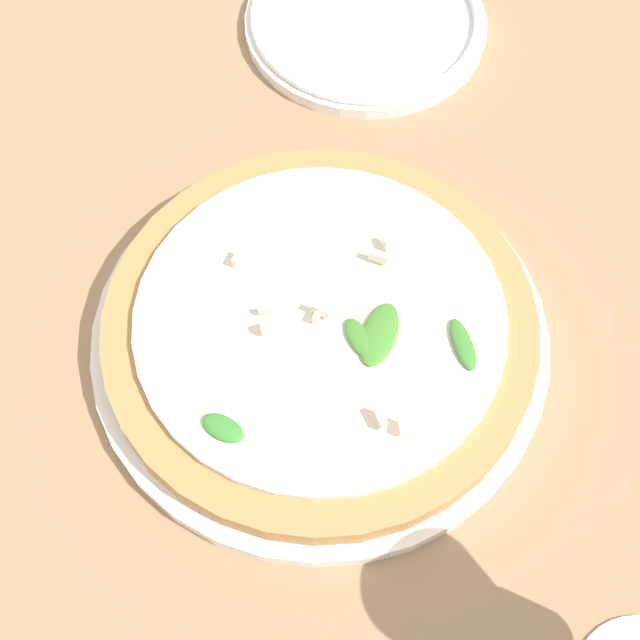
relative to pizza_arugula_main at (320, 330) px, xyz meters
The scene contains 3 objects.
ground_plane 0.03m from the pizza_arugula_main, 35.18° to the right, with size 6.00×6.00×0.00m, color #9E7A56.
pizza_arugula_main is the anchor object (origin of this frame).
side_plate_white 0.30m from the pizza_arugula_main, 50.68° to the right, with size 0.20×0.20×0.02m.
Camera 1 is at (-0.23, 0.21, 0.54)m, focal length 50.00 mm.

